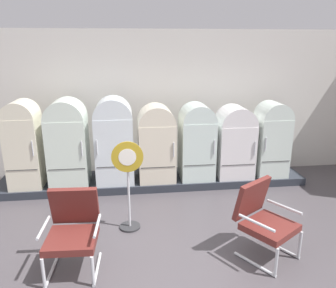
{
  "coord_description": "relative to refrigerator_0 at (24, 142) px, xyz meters",
  "views": [
    {
      "loc": [
        -0.47,
        -3.24,
        2.76
      ],
      "look_at": [
        0.27,
        2.75,
        0.92
      ],
      "focal_mm": 35.56,
      "sensor_mm": 36.0,
      "label": 1
    }
  ],
  "objects": [
    {
      "name": "refrigerator_3",
      "position": [
        2.45,
        0.01,
        -0.08
      ],
      "size": [
        0.7,
        0.67,
        1.49
      ],
      "color": "beige",
      "rests_on": "display_plinth"
    },
    {
      "name": "refrigerator_4",
      "position": [
        3.25,
        0.02,
        -0.08
      ],
      "size": [
        0.65,
        0.69,
        1.49
      ],
      "color": "silver",
      "rests_on": "display_plinth"
    },
    {
      "name": "sign_stand",
      "position": [
        1.89,
        -1.54,
        -0.32
      ],
      "size": [
        0.47,
        0.32,
        1.41
      ],
      "color": "#2D2D30",
      "rests_on": "ground"
    },
    {
      "name": "armchair_right",
      "position": [
        3.65,
        -2.4,
        -0.47
      ],
      "size": [
        0.9,
        0.93,
        1.02
      ],
      "color": "silver",
      "rests_on": "ground"
    },
    {
      "name": "back_wall",
      "position": [
        2.39,
        0.76,
        0.51
      ],
      "size": [
        11.76,
        0.12,
        3.03
      ],
      "color": "silver",
      "rests_on": "ground"
    },
    {
      "name": "armchair_left",
      "position": [
        1.19,
        -2.37,
        -0.47
      ],
      "size": [
        0.7,
        0.74,
        1.02
      ],
      "color": "silver",
      "rests_on": "ground"
    },
    {
      "name": "refrigerator_1",
      "position": [
        0.78,
        0.04,
        -0.0
      ],
      "size": [
        0.72,
        0.73,
        1.63
      ],
      "color": "silver",
      "rests_on": "display_plinth"
    },
    {
      "name": "refrigerator_6",
      "position": [
        4.77,
        -0.02,
        -0.07
      ],
      "size": [
        0.61,
        0.61,
        1.5
      ],
      "color": "silver",
      "rests_on": "display_plinth"
    },
    {
      "name": "refrigerator_5",
      "position": [
        4.02,
        0.01,
        -0.12
      ],
      "size": [
        0.72,
        0.68,
        1.43
      ],
      "color": "white",
      "rests_on": "display_plinth"
    },
    {
      "name": "ground",
      "position": [
        2.39,
        -2.9,
        -1.04
      ],
      "size": [
        12.0,
        10.0,
        0.05
      ],
      "primitive_type": "cube",
      "color": "#4A4549"
    },
    {
      "name": "refrigerator_0",
      "position": [
        0.0,
        0.0,
        0.0
      ],
      "size": [
        0.59,
        0.65,
        1.63
      ],
      "color": "beige",
      "rests_on": "display_plinth"
    },
    {
      "name": "display_plinth",
      "position": [
        2.39,
        0.13,
        -0.94
      ],
      "size": [
        6.07,
        0.95,
        0.15
      ],
      "primitive_type": "cube",
      "color": "#2A2F37",
      "rests_on": "ground"
    },
    {
      "name": "refrigerator_2",
      "position": [
        1.64,
        0.02,
        0.0
      ],
      "size": [
        0.71,
        0.68,
        1.65
      ],
      "color": "white",
      "rests_on": "display_plinth"
    }
  ]
}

